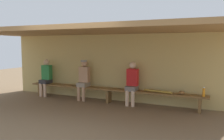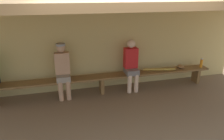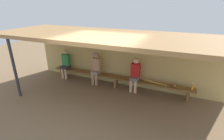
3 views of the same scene
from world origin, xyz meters
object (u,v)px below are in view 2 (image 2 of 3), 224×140
Objects in this scene: baseball_glove_tan at (181,66)px; baseball_bat at (159,69)px; player_in_blue at (131,63)px; water_bottle_blue at (201,63)px; player_middle at (63,68)px; bench at (102,79)px.

baseball_glove_tan is 0.68m from baseball_bat.
player_in_blue is at bearing -168.68° from baseball_bat.
water_bottle_blue is at bearing -1.14° from player_in_blue.
player_in_blue is 1.71m from player_middle.
water_bottle_blue is 0.60m from baseball_glove_tan.
player_in_blue reaches higher than baseball_glove_tan.
player_in_blue is 5.28× the size of water_bottle_blue.
bench is 0.85m from player_in_blue.
player_middle is (-0.93, 0.00, 0.36)m from bench.
baseball_glove_tan is at bearing 0.97° from bench.
baseball_bat is at bearing -0.22° from player_in_blue.
water_bottle_blue is 1.27m from baseball_bat.
player_middle reaches higher than bench.
player_in_blue is at bearing 0.23° from bench.
player_in_blue is (0.78, 0.00, 0.34)m from bench.
player_in_blue is 0.99× the size of player_middle.
bench is 4.46× the size of player_middle.
baseball_glove_tan is (3.18, 0.03, -0.24)m from player_middle.
water_bottle_blue is at bearing 86.26° from baseball_glove_tan.
player_in_blue is 1.54× the size of baseball_bat.
water_bottle_blue reaches higher than bench.
player_middle reaches higher than player_in_blue.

